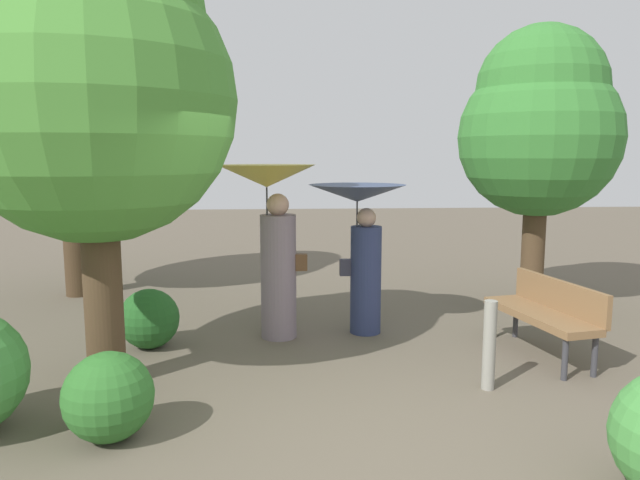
% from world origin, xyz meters
% --- Properties ---
extents(ground_plane, '(40.00, 40.00, 0.00)m').
position_xyz_m(ground_plane, '(0.00, 0.00, 0.00)').
color(ground_plane, brown).
extents(person_left, '(1.14, 1.14, 2.06)m').
position_xyz_m(person_left, '(-0.60, 2.85, 1.41)').
color(person_left, gray).
rests_on(person_left, ground).
extents(person_right, '(1.17, 1.17, 1.82)m').
position_xyz_m(person_right, '(0.46, 2.96, 1.29)').
color(person_right, navy).
rests_on(person_right, ground).
extents(park_bench, '(0.77, 1.57, 0.83)m').
position_xyz_m(park_bench, '(2.35, 1.96, 0.51)').
color(park_bench, '#38383D').
rests_on(park_bench, ground).
extents(tree_near_left, '(2.82, 2.82, 4.73)m').
position_xyz_m(tree_near_left, '(-3.65, 5.23, 3.08)').
color(tree_near_left, '#42301E').
rests_on(tree_near_left, ground).
extents(tree_near_right, '(2.21, 2.21, 3.94)m').
position_xyz_m(tree_near_right, '(3.11, 4.04, 2.61)').
color(tree_near_right, '#4C3823').
rests_on(tree_near_right, ground).
extents(tree_mid_left, '(2.57, 2.57, 4.39)m').
position_xyz_m(tree_mid_left, '(-2.17, 1.48, 2.88)').
color(tree_mid_left, '#4C3823').
rests_on(tree_mid_left, ground).
extents(bush_path_right, '(0.68, 0.68, 0.68)m').
position_xyz_m(bush_path_right, '(-1.99, 2.54, 0.34)').
color(bush_path_right, '#235B23').
rests_on(bush_path_right, ground).
extents(bush_far_side, '(0.69, 0.69, 0.69)m').
position_xyz_m(bush_far_side, '(-1.84, 0.34, 0.34)').
color(bush_far_side, '#2D6B28').
rests_on(bush_far_side, ground).
extents(path_marker_post, '(0.12, 0.12, 0.85)m').
position_xyz_m(path_marker_post, '(1.41, 1.09, 0.42)').
color(path_marker_post, gray).
rests_on(path_marker_post, ground).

